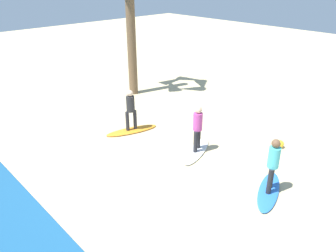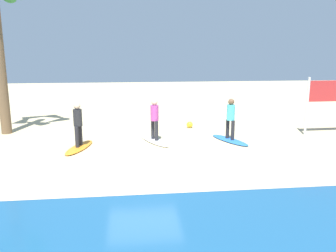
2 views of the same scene
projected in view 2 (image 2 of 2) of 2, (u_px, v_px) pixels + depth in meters
name	position (u px, v px, depth m)	size (l,w,h in m)	color
ground_plane	(143.00, 160.00, 11.51)	(60.00, 60.00, 0.00)	#CCB789
surfboard_blue	(230.00, 140.00, 13.92)	(2.10, 0.56, 0.09)	blue
surfer_blue	(231.00, 116.00, 13.71)	(0.32, 0.43, 1.64)	#232328
surfboard_white	(155.00, 141.00, 13.82)	(2.10, 0.56, 0.09)	white
surfer_white	(155.00, 116.00, 13.61)	(0.32, 0.43, 1.64)	#232328
surfboard_orange	(79.00, 147.00, 12.86)	(2.10, 0.56, 0.09)	orange
surfer_orange	(78.00, 121.00, 12.65)	(0.32, 0.45, 1.64)	#232328
beach_ball	(190.00, 125.00, 16.35)	(0.29, 0.29, 0.29)	yellow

